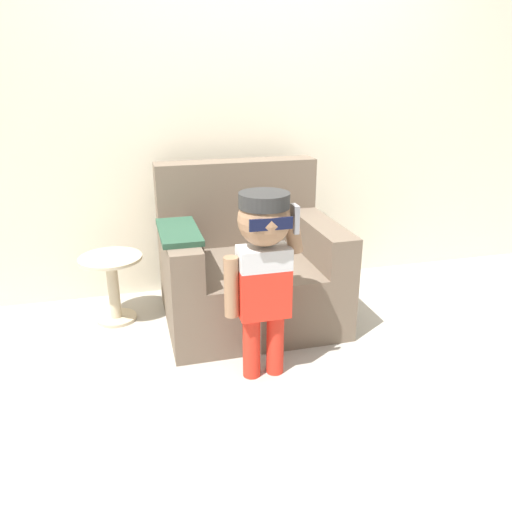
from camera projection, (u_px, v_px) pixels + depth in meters
ground_plane at (283, 323)px, 3.03m from camera, size 10.00×10.00×0.00m
wall_back at (253, 94)px, 3.22m from camera, size 10.00×0.05×2.60m
armchair at (247, 267)px, 3.04m from camera, size 1.03×0.87×0.92m
person_child at (263, 258)px, 2.31m from camera, size 0.38×0.29×0.93m
side_table at (113, 282)px, 2.99m from camera, size 0.37×0.37×0.41m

